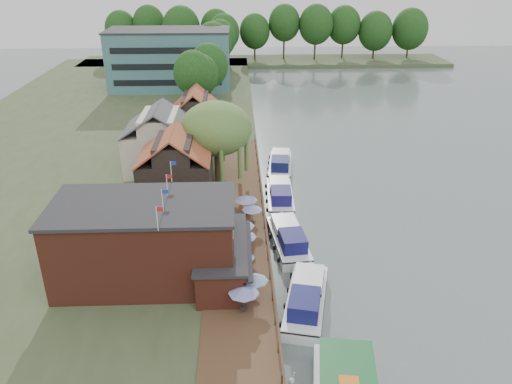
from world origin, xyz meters
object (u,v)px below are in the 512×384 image
object	(u,v)px
umbrella_3	(245,243)
cruiser_3	(280,162)
cruiser_1	(288,236)
hotel_block	(170,59)
umbrella_0	(244,300)
cruiser_0	(306,295)
cottage_a	(175,168)
cottage_c	(196,118)
umbrella_2	(242,264)
cruiser_2	(280,193)
pub	(169,241)
swan	(292,381)
umbrella_5	(252,215)
umbrella_6	(246,205)
umbrella_4	(243,232)
willow	(217,144)
umbrella_1	(255,287)

from	to	relation	value
umbrella_3	cruiser_3	distance (m)	23.46
cruiser_1	cruiser_3	world-z (taller)	cruiser_1
hotel_block	cruiser_3	distance (m)	49.37
umbrella_0	cruiser_0	distance (m)	5.59
cottage_a	cottage_c	distance (m)	19.03
umbrella_2	cruiser_2	distance (m)	17.39
pub	cruiser_1	world-z (taller)	pub
cottage_a	cruiser_2	bearing A→B (deg)	6.57
umbrella_2	swan	world-z (taller)	umbrella_2
cottage_a	cottage_c	bearing A→B (deg)	86.99
cottage_c	umbrella_0	bearing A→B (deg)	-80.87
umbrella_3	umbrella_5	size ratio (longest dim) A/B	1.00
cruiser_0	hotel_block	bearing A→B (deg)	117.59
umbrella_6	cruiser_0	distance (m)	15.48
umbrella_4	cruiser_2	distance (m)	11.93
willow	cruiser_1	size ratio (longest dim) A/B	1.00
umbrella_6	cruiser_2	size ratio (longest dim) A/B	0.24
cruiser_1	umbrella_6	bearing A→B (deg)	123.77
cottage_a	willow	bearing A→B (deg)	48.01
cruiser_0	cottage_c	bearing A→B (deg)	119.98
cruiser_3	willow	bearing A→B (deg)	-137.24
umbrella_0	umbrella_6	size ratio (longest dim) A/B	0.99
umbrella_3	swan	bearing A→B (deg)	-79.21
willow	umbrella_6	bearing A→B (deg)	-69.25
umbrella_2	umbrella_1	bearing A→B (deg)	-73.32
pub	swan	bearing A→B (deg)	-51.07
pub	umbrella_2	distance (m)	6.72
umbrella_3	cruiser_3	size ratio (longest dim) A/B	0.23
umbrella_1	umbrella_3	bearing A→B (deg)	95.42
cruiser_1	swan	xyz separation A→B (m)	(-1.51, -17.95, -1.05)
umbrella_2	umbrella_6	bearing A→B (deg)	87.07
cruiser_1	cottage_c	bearing A→B (deg)	105.30
cruiser_2	cruiser_3	world-z (taller)	cruiser_2
hotel_block	cottage_c	size ratio (longest dim) A/B	2.99
hotel_block	cottage_c	bearing A→B (deg)	-77.80
umbrella_6	swan	bearing A→B (deg)	-83.43
pub	umbrella_4	size ratio (longest dim) A/B	8.42
hotel_block	umbrella_0	bearing A→B (deg)	-79.38
umbrella_0	cruiser_0	xyz separation A→B (m)	(5.23, 1.73, -0.98)
cruiser_1	umbrella_5	bearing A→B (deg)	137.31
cottage_c	cruiser_0	size ratio (longest dim) A/B	0.80
hotel_block	umbrella_2	world-z (taller)	hotel_block
cruiser_0	swan	distance (m)	8.48
umbrella_3	cruiser_0	bearing A→B (deg)	-54.65
umbrella_5	cruiser_2	xyz separation A→B (m)	(3.58, 7.56, -1.02)
cruiser_0	cottage_a	bearing A→B (deg)	136.90
cottage_a	cruiser_0	xyz separation A→B (m)	(12.54, -18.61, -3.95)
swan	umbrella_6	bearing A→B (deg)	96.57
cottage_a	umbrella_5	size ratio (longest dim) A/B	3.62
umbrella_0	cruiser_2	bearing A→B (deg)	77.81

